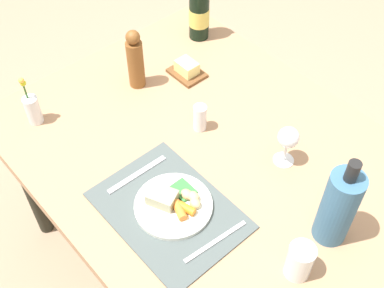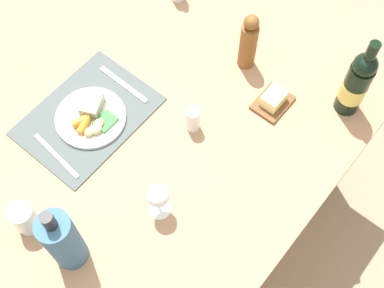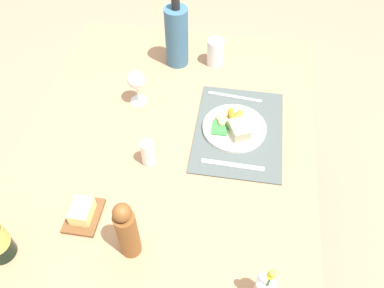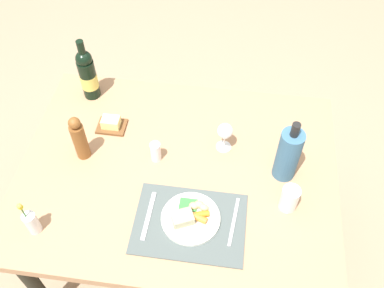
{
  "view_description": "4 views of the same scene",
  "coord_description": "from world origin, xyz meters",
  "px_view_note": "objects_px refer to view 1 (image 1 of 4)",
  "views": [
    {
      "loc": [
        0.73,
        -0.72,
        1.92
      ],
      "look_at": [
        0.01,
        -0.08,
        0.82
      ],
      "focal_mm": 45.86,
      "sensor_mm": 36.0,
      "label": 1
    },
    {
      "loc": [
        0.55,
        0.57,
        2.18
      ],
      "look_at": [
        -0.04,
        0.09,
        0.73
      ],
      "focal_mm": 48.53,
      "sensor_mm": 36.0,
      "label": 2
    },
    {
      "loc": [
        -0.87,
        -0.22,
        1.77
      ],
      "look_at": [
        -0.07,
        -0.1,
        0.8
      ],
      "focal_mm": 36.53,
      "sensor_mm": 36.0,
      "label": 3
    },
    {
      "loc": [
        0.21,
        -1.02,
        2.2
      ],
      "look_at": [
        0.05,
        0.07,
        0.8
      ],
      "focal_mm": 39.96,
      "sensor_mm": 36.0,
      "label": 4
    }
  ],
  "objects_px": {
    "water_tumbler": "(299,262)",
    "salt_shaker": "(200,118)",
    "dining_table": "(209,165)",
    "pepper_mill": "(135,60)",
    "flower_vase": "(33,109)",
    "butter_dish": "(187,70)",
    "wine_glass": "(288,139)",
    "fork": "(137,174)",
    "knife": "(215,241)",
    "cooler_bottle": "(338,207)",
    "dinner_plate": "(174,203)",
    "wine_bottle": "(199,8)"
  },
  "relations": [
    {
      "from": "water_tumbler",
      "to": "salt_shaker",
      "type": "height_order",
      "value": "water_tumbler"
    },
    {
      "from": "dining_table",
      "to": "pepper_mill",
      "type": "relative_size",
      "value": 5.78
    },
    {
      "from": "pepper_mill",
      "to": "flower_vase",
      "type": "distance_m",
      "value": 0.39
    },
    {
      "from": "butter_dish",
      "to": "wine_glass",
      "type": "xyz_separation_m",
      "value": [
        0.52,
        -0.04,
        0.08
      ]
    },
    {
      "from": "fork",
      "to": "water_tumbler",
      "type": "bearing_deg",
      "value": 14.14
    },
    {
      "from": "dining_table",
      "to": "pepper_mill",
      "type": "height_order",
      "value": "pepper_mill"
    },
    {
      "from": "salt_shaker",
      "to": "knife",
      "type": "bearing_deg",
      "value": -36.47
    },
    {
      "from": "dining_table",
      "to": "cooler_bottle",
      "type": "height_order",
      "value": "cooler_bottle"
    },
    {
      "from": "dinner_plate",
      "to": "water_tumbler",
      "type": "relative_size",
      "value": 2.01
    },
    {
      "from": "wine_glass",
      "to": "water_tumbler",
      "type": "distance_m",
      "value": 0.39
    },
    {
      "from": "salt_shaker",
      "to": "flower_vase",
      "type": "bearing_deg",
      "value": -134.94
    },
    {
      "from": "butter_dish",
      "to": "salt_shaker",
      "type": "bearing_deg",
      "value": -32.15
    },
    {
      "from": "knife",
      "to": "salt_shaker",
      "type": "xyz_separation_m",
      "value": [
        -0.36,
        0.26,
        0.04
      ]
    },
    {
      "from": "dining_table",
      "to": "wine_glass",
      "type": "xyz_separation_m",
      "value": [
        0.18,
        0.15,
        0.18
      ]
    },
    {
      "from": "fork",
      "to": "water_tumbler",
      "type": "distance_m",
      "value": 0.55
    },
    {
      "from": "dining_table",
      "to": "cooler_bottle",
      "type": "distance_m",
      "value": 0.49
    },
    {
      "from": "dinner_plate",
      "to": "butter_dish",
      "type": "bearing_deg",
      "value": 135.22
    },
    {
      "from": "dinner_plate",
      "to": "water_tumbler",
      "type": "height_order",
      "value": "water_tumbler"
    },
    {
      "from": "water_tumbler",
      "to": "pepper_mill",
      "type": "bearing_deg",
      "value": 171.03
    },
    {
      "from": "knife",
      "to": "flower_vase",
      "type": "height_order",
      "value": "flower_vase"
    },
    {
      "from": "wine_glass",
      "to": "water_tumbler",
      "type": "bearing_deg",
      "value": -43.51
    },
    {
      "from": "dining_table",
      "to": "dinner_plate",
      "type": "distance_m",
      "value": 0.26
    },
    {
      "from": "knife",
      "to": "water_tumbler",
      "type": "height_order",
      "value": "water_tumbler"
    },
    {
      "from": "wine_glass",
      "to": "pepper_mill",
      "type": "xyz_separation_m",
      "value": [
        -0.6,
        -0.13,
        0.01
      ]
    },
    {
      "from": "dining_table",
      "to": "flower_vase",
      "type": "height_order",
      "value": "flower_vase"
    },
    {
      "from": "fork",
      "to": "water_tumbler",
      "type": "xyz_separation_m",
      "value": [
        0.54,
        0.12,
        0.04
      ]
    },
    {
      "from": "fork",
      "to": "knife",
      "type": "bearing_deg",
      "value": 4.7
    },
    {
      "from": "knife",
      "to": "wine_glass",
      "type": "bearing_deg",
      "value": 106.63
    },
    {
      "from": "flower_vase",
      "to": "wine_bottle",
      "type": "bearing_deg",
      "value": 89.03
    },
    {
      "from": "dining_table",
      "to": "dinner_plate",
      "type": "relative_size",
      "value": 5.84
    },
    {
      "from": "butter_dish",
      "to": "fork",
      "type": "bearing_deg",
      "value": -58.9
    },
    {
      "from": "wine_bottle",
      "to": "salt_shaker",
      "type": "bearing_deg",
      "value": -41.67
    },
    {
      "from": "pepper_mill",
      "to": "dining_table",
      "type": "bearing_deg",
      "value": -3.41
    },
    {
      "from": "dining_table",
      "to": "knife",
      "type": "xyz_separation_m",
      "value": [
        0.26,
        -0.22,
        0.08
      ]
    },
    {
      "from": "wine_glass",
      "to": "water_tumbler",
      "type": "xyz_separation_m",
      "value": [
        0.28,
        -0.26,
        -0.05
      ]
    },
    {
      "from": "wine_glass",
      "to": "cooler_bottle",
      "type": "xyz_separation_m",
      "value": [
        0.26,
        -0.11,
        0.03
      ]
    },
    {
      "from": "knife",
      "to": "wine_glass",
      "type": "xyz_separation_m",
      "value": [
        -0.07,
        0.37,
        0.09
      ]
    },
    {
      "from": "fork",
      "to": "salt_shaker",
      "type": "relative_size",
      "value": 2.18
    },
    {
      "from": "pepper_mill",
      "to": "knife",
      "type": "bearing_deg",
      "value": -19.75
    },
    {
      "from": "fork",
      "to": "dinner_plate",
      "type": "bearing_deg",
      "value": 4.95
    },
    {
      "from": "dining_table",
      "to": "knife",
      "type": "bearing_deg",
      "value": -40.12
    },
    {
      "from": "dinner_plate",
      "to": "wine_bottle",
      "type": "relative_size",
      "value": 0.71
    },
    {
      "from": "dinner_plate",
      "to": "salt_shaker",
      "type": "height_order",
      "value": "salt_shaker"
    },
    {
      "from": "dining_table",
      "to": "knife",
      "type": "height_order",
      "value": "knife"
    },
    {
      "from": "dinner_plate",
      "to": "butter_dish",
      "type": "xyz_separation_m",
      "value": [
        -0.42,
        0.42,
        0.0
      ]
    },
    {
      "from": "fork",
      "to": "cooler_bottle",
      "type": "xyz_separation_m",
      "value": [
        0.52,
        0.28,
        0.12
      ]
    },
    {
      "from": "butter_dish",
      "to": "water_tumbler",
      "type": "relative_size",
      "value": 1.14
    },
    {
      "from": "water_tumbler",
      "to": "dining_table",
      "type": "bearing_deg",
      "value": 166.19
    },
    {
      "from": "wine_glass",
      "to": "flower_vase",
      "type": "relative_size",
      "value": 0.76
    },
    {
      "from": "dining_table",
      "to": "fork",
      "type": "xyz_separation_m",
      "value": [
        -0.07,
        -0.24,
        0.08
      ]
    }
  ]
}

